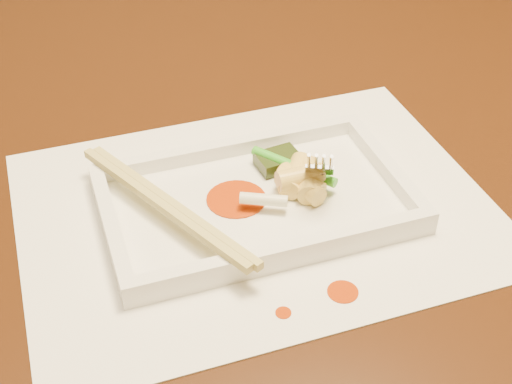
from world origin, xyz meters
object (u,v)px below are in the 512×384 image
object	(u,v)px
chopstick_a	(161,205)
plate_base	(256,205)
placemat	(256,209)
fork	(328,103)
table	(171,225)

from	to	relation	value
chopstick_a	plate_base	bearing A→B (deg)	0.00
plate_base	chopstick_a	distance (m)	0.08
placemat	fork	bearing A→B (deg)	14.42
table	plate_base	distance (m)	0.17
placemat	chopstick_a	xyz separation A→B (m)	(-0.08, 0.00, 0.03)
placemat	plate_base	distance (m)	0.00
plate_base	fork	bearing A→B (deg)	14.42
placemat	chopstick_a	bearing A→B (deg)	180.00
chopstick_a	fork	world-z (taller)	fork
table	plate_base	size ratio (longest dim) A/B	5.38
chopstick_a	fork	xyz separation A→B (m)	(0.15, 0.02, 0.06)
plate_base	table	bearing A→B (deg)	114.56
table	chopstick_a	bearing A→B (deg)	-103.02
table	fork	bearing A→B (deg)	-39.11
chopstick_a	fork	size ratio (longest dim) A/B	1.49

